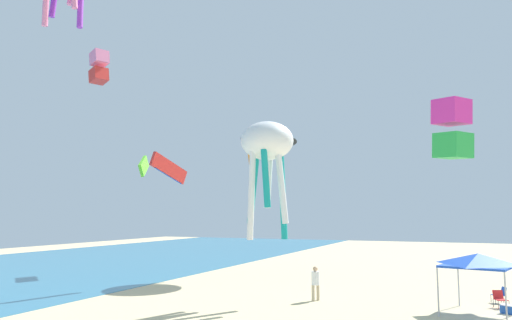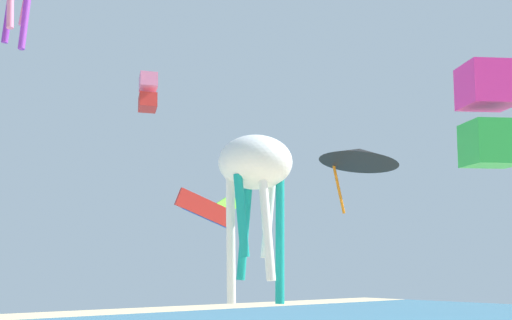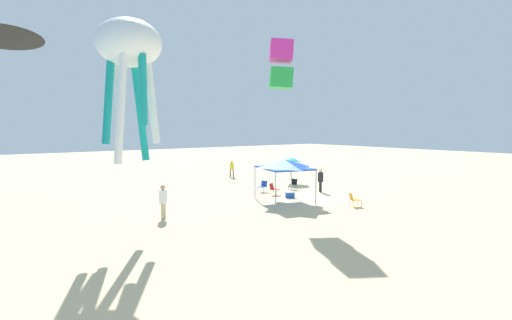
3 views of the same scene
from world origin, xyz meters
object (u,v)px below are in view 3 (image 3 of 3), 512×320
at_px(person_by_tent, 163,199).
at_px(cooler_box, 290,195).
at_px(folding_chair_right_of_tent, 274,188).
at_px(kite_octopus_white, 129,51).
at_px(folding_chair_near_cooler, 293,183).
at_px(person_near_umbrella, 232,167).
at_px(kite_delta_black, 3,31).
at_px(canopy_tent, 284,164).
at_px(folding_chair_left_of_tent, 263,186).
at_px(person_far_stroller, 321,179).
at_px(kite_box_magenta, 281,65).
at_px(beach_umbrella, 292,159).
at_px(folding_chair_facing_ocean, 354,199).

bearing_deg(person_by_tent, cooler_box, 128.98).
distance_m(folding_chair_right_of_tent, kite_octopus_white, 13.71).
xyz_separation_m(folding_chair_right_of_tent, folding_chair_near_cooler, (0.81, -2.62, 0.00)).
bearing_deg(person_near_umbrella, person_by_tent, 70.15).
bearing_deg(person_by_tent, kite_delta_black, -108.01).
relative_size(canopy_tent, cooler_box, 5.31).
distance_m(folding_chair_left_of_tent, person_far_stroller, 4.32).
distance_m(cooler_box, person_far_stroller, 3.40).
bearing_deg(canopy_tent, folding_chair_left_of_tent, -15.94).
bearing_deg(kite_box_magenta, folding_chair_left_of_tent, 10.87).
height_order(cooler_box, person_far_stroller, person_far_stroller).
bearing_deg(beach_umbrella, kite_box_magenta, 133.35).
relative_size(folding_chair_facing_ocean, person_by_tent, 0.46).
distance_m(canopy_tent, folding_chair_facing_ocean, 4.80).
bearing_deg(kite_box_magenta, folding_chair_right_of_tent, 2.82).
relative_size(cooler_box, person_near_umbrella, 0.46).
distance_m(folding_chair_right_of_tent, folding_chair_near_cooler, 2.74).
bearing_deg(person_by_tent, beach_umbrella, 147.92).
distance_m(folding_chair_right_of_tent, person_by_tent, 9.01).
distance_m(folding_chair_near_cooler, kite_octopus_white, 16.06).
xyz_separation_m(folding_chair_right_of_tent, kite_delta_black, (7.51, 15.11, 10.14)).
relative_size(folding_chair_near_cooler, kite_box_magenta, 0.29).
bearing_deg(folding_chair_left_of_tent, kite_delta_black, -133.81).
height_order(person_far_stroller, kite_octopus_white, kite_octopus_white).
xyz_separation_m(canopy_tent, cooler_box, (0.74, -1.17, -2.24)).
bearing_deg(person_near_umbrella, beach_umbrella, 136.62).
height_order(person_near_umbrella, kite_delta_black, kite_delta_black).
bearing_deg(beach_umbrella, folding_chair_right_of_tent, 125.18).
distance_m(beach_umbrella, kite_delta_black, 22.07).
xyz_separation_m(beach_umbrella, cooler_box, (-4.83, 4.54, -1.85)).
xyz_separation_m(person_near_umbrella, kite_box_magenta, (-12.28, 4.22, 7.58)).
bearing_deg(person_by_tent, kite_octopus_white, -11.98).
height_order(folding_chair_left_of_tent, kite_box_magenta, kite_box_magenta).
xyz_separation_m(person_far_stroller, kite_octopus_white, (-2.24, 14.43, 7.08)).
bearing_deg(person_by_tent, folding_chair_near_cooler, 139.77).
height_order(folding_chair_near_cooler, person_far_stroller, person_far_stroller).
distance_m(folding_chair_left_of_tent, kite_box_magenta, 9.28).
height_order(person_near_umbrella, person_by_tent, person_by_tent).
height_order(canopy_tent, folding_chair_facing_ocean, canopy_tent).
bearing_deg(folding_chair_right_of_tent, folding_chair_left_of_tent, 63.39).
xyz_separation_m(canopy_tent, kite_box_magenta, (-0.62, 0.85, 6.09)).
bearing_deg(folding_chair_facing_ocean, folding_chair_left_of_tent, 40.49).
relative_size(canopy_tent, person_by_tent, 2.21).
xyz_separation_m(canopy_tent, folding_chair_left_of_tent, (3.58, -1.02, -1.97)).
bearing_deg(canopy_tent, person_far_stroller, -77.09).
bearing_deg(kite_octopus_white, folding_chair_near_cooler, -89.81).
bearing_deg(person_by_tent, folding_chair_right_of_tent, 138.26).
distance_m(person_by_tent, kite_box_magenta, 10.37).
bearing_deg(kite_box_magenta, kite_octopus_white, 128.59).
relative_size(folding_chair_near_cooler, person_by_tent, 0.46).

